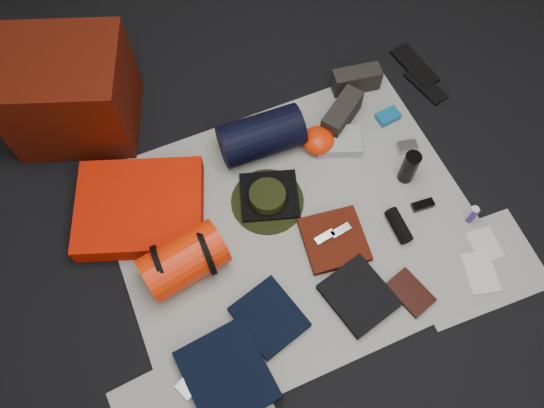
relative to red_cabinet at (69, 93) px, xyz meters
name	(u,v)px	position (x,y,z in m)	size (l,w,h in m)	color
floor	(295,227)	(0.75, -0.95, -0.24)	(4.50, 4.50, 0.02)	black
newspaper_mat	(295,225)	(0.75, -0.95, -0.23)	(1.60, 1.30, 0.01)	#B9B9AB
newspaper_sheet_front_left	(192,406)	(0.05, -1.50, -0.23)	(0.58, 0.40, 0.00)	#B9B9AB
newspaper_sheet_front_right	(474,267)	(1.40, -1.45, -0.23)	(0.58, 0.40, 0.00)	#B9B9AB
red_cabinet	(69,93)	(0.00, 0.00, 0.00)	(0.56, 0.47, 0.47)	#4B1005
sleeping_pad	(140,208)	(0.12, -0.61, -0.18)	(0.57, 0.47, 0.10)	red
stuff_sack	(184,261)	(0.22, -0.96, -0.12)	(0.21, 0.21, 0.36)	red
sack_strap_left	(161,269)	(0.12, -0.96, -0.12)	(0.22, 0.22, 0.03)	black
sack_strap_right	(206,252)	(0.32, -0.96, -0.12)	(0.22, 0.22, 0.03)	black
navy_duffel	(261,136)	(0.77, -0.50, -0.12)	(0.21, 0.21, 0.40)	black
boonie_brim	(268,201)	(0.68, -0.79, -0.22)	(0.34, 0.34, 0.01)	black
boonie_crown	(267,197)	(0.68, -0.79, -0.18)	(0.17, 0.17, 0.07)	black
hiking_boot_left	(342,114)	(1.19, -0.52, -0.16)	(0.26, 0.10, 0.13)	black
hiking_boot_right	(356,80)	(1.36, -0.35, -0.17)	(0.25, 0.09, 0.12)	black
flip_flop_left	(426,86)	(1.71, -0.49, -0.23)	(0.09, 0.25, 0.01)	black
flip_flop_right	(415,66)	(1.72, -0.35, -0.23)	(0.11, 0.30, 0.02)	black
trousers_navy_a	(227,375)	(0.22, -1.45, -0.20)	(0.32, 0.36, 0.06)	black
trousers_navy_b	(269,317)	(0.47, -1.30, -0.21)	(0.24, 0.27, 0.04)	black
trousers_charcoal	(359,296)	(0.86, -1.37, -0.21)	(0.25, 0.28, 0.04)	black
black_tshirt	(269,196)	(0.69, -0.77, -0.21)	(0.27, 0.25, 0.03)	black
red_shirt	(334,240)	(0.87, -1.10, -0.21)	(0.27, 0.27, 0.04)	#4A1308
orange_stuff_sack	(318,140)	(1.02, -0.61, -0.18)	(0.16, 0.16, 0.10)	red
first_aid_pouch	(339,141)	(1.13, -0.64, -0.20)	(0.21, 0.16, 0.05)	#939B94
water_bottle	(409,167)	(1.34, -0.93, -0.13)	(0.08, 0.08, 0.19)	black
speaker	(399,226)	(1.17, -1.15, -0.20)	(0.06, 0.06, 0.16)	black
compact_camera	(407,147)	(1.42, -0.80, -0.21)	(0.10, 0.06, 0.04)	#AAABAF
cyan_case	(388,116)	(1.42, -0.60, -0.21)	(0.11, 0.07, 0.04)	#0E5E8E
toiletry_purple	(472,215)	(1.50, -1.25, -0.18)	(0.04, 0.04, 0.10)	#412577
toiletry_clear	(472,214)	(1.50, -1.24, -0.18)	(0.04, 0.04, 0.11)	silver
paperback_book	(410,293)	(1.07, -1.45, -0.21)	(0.12, 0.19, 0.03)	black
map_booklet	(480,272)	(1.40, -1.49, -0.22)	(0.13, 0.19, 0.01)	silver
map_printout	(485,245)	(1.50, -1.38, -0.23)	(0.12, 0.15, 0.01)	silver
sunglasses	(423,205)	(1.33, -1.10, -0.22)	(0.10, 0.04, 0.03)	black
key_cluster	(188,386)	(0.06, -1.43, -0.22)	(0.08, 0.08, 0.01)	#AAABAF
tape_roll	(271,186)	(0.71, -0.74, -0.18)	(0.05, 0.05, 0.04)	beige
energy_bar_a	(325,237)	(0.83, -1.08, -0.18)	(0.10, 0.04, 0.01)	#AAABAF
energy_bar_b	(341,231)	(0.91, -1.08, -0.18)	(0.10, 0.04, 0.01)	#AAABAF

